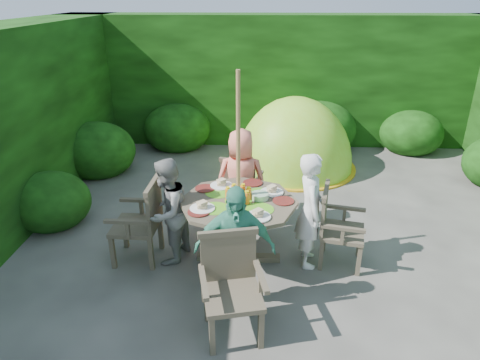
{
  "coord_description": "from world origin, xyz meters",
  "views": [
    {
      "loc": [
        -0.57,
        -4.79,
        2.9
      ],
      "look_at": [
        -0.78,
        -0.17,
        0.85
      ],
      "focal_mm": 32.0,
      "sensor_mm": 36.0,
      "label": 1
    }
  ],
  "objects_px": {
    "patio_table": "(239,210)",
    "garden_chair_back": "(241,185)",
    "parasol_pole": "(238,174)",
    "child_left": "(167,212)",
    "garden_chair_right": "(336,226)",
    "child_front": "(235,250)",
    "child_right": "(310,211)",
    "garden_chair_left": "(142,220)",
    "child_back": "(241,180)",
    "dome_tent": "(293,167)",
    "garden_chair_front": "(231,284)"
  },
  "relations": [
    {
      "from": "child_front",
      "to": "child_right",
      "type": "bearing_deg",
      "value": 41.44
    },
    {
      "from": "garden_chair_front",
      "to": "garden_chair_right",
      "type": "bearing_deg",
      "value": 32.63
    },
    {
      "from": "child_front",
      "to": "garden_chair_right",
      "type": "bearing_deg",
      "value": 32.97
    },
    {
      "from": "patio_table",
      "to": "child_left",
      "type": "bearing_deg",
      "value": -179.51
    },
    {
      "from": "child_left",
      "to": "dome_tent",
      "type": "xyz_separation_m",
      "value": [
        1.64,
        2.96,
        -0.62
      ]
    },
    {
      "from": "child_back",
      "to": "child_front",
      "type": "relative_size",
      "value": 1.02
    },
    {
      "from": "parasol_pole",
      "to": "garden_chair_right",
      "type": "distance_m",
      "value": 1.27
    },
    {
      "from": "patio_table",
      "to": "garden_chair_front",
      "type": "distance_m",
      "value": 1.11
    },
    {
      "from": "child_left",
      "to": "child_front",
      "type": "bearing_deg",
      "value": 62.91
    },
    {
      "from": "garden_chair_left",
      "to": "parasol_pole",
      "type": "bearing_deg",
      "value": 92.14
    },
    {
      "from": "child_right",
      "to": "dome_tent",
      "type": "xyz_separation_m",
      "value": [
        0.04,
        2.95,
        -0.67
      ]
    },
    {
      "from": "child_right",
      "to": "child_back",
      "type": "xyz_separation_m",
      "value": [
        -0.81,
        0.79,
        0.0
      ]
    },
    {
      "from": "garden_chair_right",
      "to": "garden_chair_front",
      "type": "xyz_separation_m",
      "value": [
        -1.11,
        -1.13,
        0.02
      ]
    },
    {
      "from": "child_right",
      "to": "garden_chair_right",
      "type": "bearing_deg",
      "value": -88.09
    },
    {
      "from": "garden_chair_left",
      "to": "garden_chair_back",
      "type": "bearing_deg",
      "value": 137.77
    },
    {
      "from": "patio_table",
      "to": "child_right",
      "type": "height_order",
      "value": "child_right"
    },
    {
      "from": "child_right",
      "to": "child_back",
      "type": "bearing_deg",
      "value": 43.62
    },
    {
      "from": "patio_table",
      "to": "garden_chair_back",
      "type": "relative_size",
      "value": 1.57
    },
    {
      "from": "parasol_pole",
      "to": "child_front",
      "type": "bearing_deg",
      "value": -89.58
    },
    {
      "from": "garden_chair_back",
      "to": "child_front",
      "type": "bearing_deg",
      "value": 103.29
    },
    {
      "from": "garden_chair_back",
      "to": "child_right",
      "type": "height_order",
      "value": "child_right"
    },
    {
      "from": "parasol_pole",
      "to": "garden_chair_front",
      "type": "height_order",
      "value": "parasol_pole"
    },
    {
      "from": "parasol_pole",
      "to": "child_back",
      "type": "bearing_deg",
      "value": 90.42
    },
    {
      "from": "garden_chair_front",
      "to": "dome_tent",
      "type": "bearing_deg",
      "value": 65.47
    },
    {
      "from": "garden_chair_right",
      "to": "garden_chair_left",
      "type": "height_order",
      "value": "garden_chair_left"
    },
    {
      "from": "patio_table",
      "to": "child_right",
      "type": "xyz_separation_m",
      "value": [
        0.8,
        0.0,
        0.02
      ]
    },
    {
      "from": "garden_chair_back",
      "to": "child_back",
      "type": "relative_size",
      "value": 0.64
    },
    {
      "from": "garden_chair_back",
      "to": "child_front",
      "type": "height_order",
      "value": "child_front"
    },
    {
      "from": "parasol_pole",
      "to": "garden_chair_left",
      "type": "distance_m",
      "value": 1.25
    },
    {
      "from": "garden_chair_back",
      "to": "child_back",
      "type": "distance_m",
      "value": 0.37
    },
    {
      "from": "parasol_pole",
      "to": "garden_chair_right",
      "type": "height_order",
      "value": "parasol_pole"
    },
    {
      "from": "child_back",
      "to": "garden_chair_left",
      "type": "bearing_deg",
      "value": 36.71
    },
    {
      "from": "garden_chair_right",
      "to": "garden_chair_back",
      "type": "height_order",
      "value": "garden_chair_right"
    },
    {
      "from": "parasol_pole",
      "to": "patio_table",
      "type": "bearing_deg",
      "value": 13.22
    },
    {
      "from": "child_front",
      "to": "patio_table",
      "type": "bearing_deg",
      "value": 86.11
    },
    {
      "from": "child_front",
      "to": "dome_tent",
      "type": "xyz_separation_m",
      "value": [
        0.83,
        3.76,
        -0.66
      ]
    },
    {
      "from": "child_right",
      "to": "child_left",
      "type": "relative_size",
      "value": 1.08
    },
    {
      "from": "dome_tent",
      "to": "garden_chair_left",
      "type": "bearing_deg",
      "value": -117.94
    },
    {
      "from": "garden_chair_left",
      "to": "garden_chair_front",
      "type": "distance_m",
      "value": 1.54
    },
    {
      "from": "garden_chair_front",
      "to": "child_left",
      "type": "relative_size",
      "value": 0.74
    },
    {
      "from": "patio_table",
      "to": "garden_chair_back",
      "type": "bearing_deg",
      "value": 91.53
    },
    {
      "from": "garden_chair_right",
      "to": "child_right",
      "type": "height_order",
      "value": "child_right"
    },
    {
      "from": "patio_table",
      "to": "garden_chair_right",
      "type": "height_order",
      "value": "patio_table"
    },
    {
      "from": "patio_table",
      "to": "parasol_pole",
      "type": "relative_size",
      "value": 0.61
    },
    {
      "from": "dome_tent",
      "to": "parasol_pole",
      "type": "bearing_deg",
      "value": -100.68
    },
    {
      "from": "garden_chair_right",
      "to": "dome_tent",
      "type": "xyz_separation_m",
      "value": [
        -0.26,
        2.93,
        -0.47
      ]
    },
    {
      "from": "garden_chair_right",
      "to": "child_back",
      "type": "height_order",
      "value": "child_back"
    },
    {
      "from": "garden_chair_left",
      "to": "child_left",
      "type": "relative_size",
      "value": 0.76
    },
    {
      "from": "child_right",
      "to": "dome_tent",
      "type": "height_order",
      "value": "child_right"
    },
    {
      "from": "parasol_pole",
      "to": "garden_chair_back",
      "type": "height_order",
      "value": "parasol_pole"
    }
  ]
}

